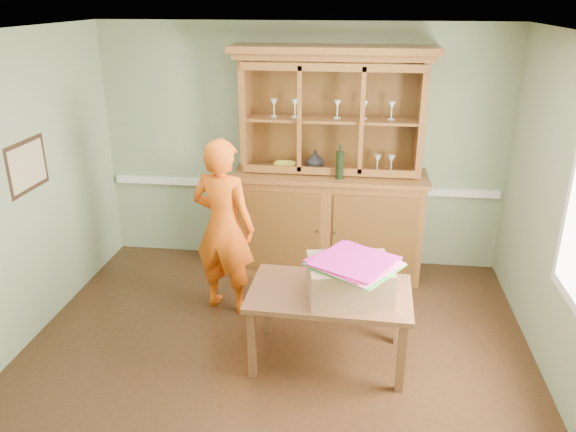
# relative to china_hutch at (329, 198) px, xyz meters

# --- Properties ---
(floor) EXTENTS (4.50, 4.50, 0.00)m
(floor) POSITION_rel_china_hutch_xyz_m (-0.34, -1.72, -0.86)
(floor) COLOR #472716
(floor) RESTS_ON ground
(ceiling) EXTENTS (4.50, 4.50, 0.00)m
(ceiling) POSITION_rel_china_hutch_xyz_m (-0.34, -1.72, 1.84)
(ceiling) COLOR white
(ceiling) RESTS_ON wall_back
(wall_back) EXTENTS (4.50, 0.00, 4.50)m
(wall_back) POSITION_rel_china_hutch_xyz_m (-0.34, 0.28, 0.49)
(wall_back) COLOR gray
(wall_back) RESTS_ON floor
(wall_left) EXTENTS (0.00, 4.00, 4.00)m
(wall_left) POSITION_rel_china_hutch_xyz_m (-2.59, -1.72, 0.49)
(wall_left) COLOR gray
(wall_left) RESTS_ON floor
(wall_right) EXTENTS (0.00, 4.00, 4.00)m
(wall_right) POSITION_rel_china_hutch_xyz_m (1.91, -1.72, 0.49)
(wall_right) COLOR gray
(wall_right) RESTS_ON floor
(wall_front) EXTENTS (4.50, 0.00, 4.50)m
(wall_front) POSITION_rel_china_hutch_xyz_m (-0.34, -3.72, 0.49)
(wall_front) COLOR gray
(wall_front) RESTS_ON floor
(chair_rail) EXTENTS (4.41, 0.05, 0.08)m
(chair_rail) POSITION_rel_china_hutch_xyz_m (-0.34, 0.26, 0.04)
(chair_rail) COLOR white
(chair_rail) RESTS_ON wall_back
(framed_map) EXTENTS (0.03, 0.60, 0.46)m
(framed_map) POSITION_rel_china_hutch_xyz_m (-2.57, -1.42, 0.69)
(framed_map) COLOR #311F13
(framed_map) RESTS_ON wall_left
(china_hutch) EXTENTS (2.10, 0.70, 2.47)m
(china_hutch) POSITION_rel_china_hutch_xyz_m (0.00, 0.00, 0.00)
(china_hutch) COLOR brown
(china_hutch) RESTS_ON floor
(dining_table) EXTENTS (1.36, 0.84, 0.67)m
(dining_table) POSITION_rel_china_hutch_xyz_m (0.12, -1.72, -0.27)
(dining_table) COLOR brown
(dining_table) RESTS_ON floor
(cardboard_box) EXTENTS (0.73, 0.62, 0.30)m
(cardboard_box) POSITION_rel_china_hutch_xyz_m (0.28, -1.79, -0.04)
(cardboard_box) COLOR #AD7B59
(cardboard_box) RESTS_ON dining_table
(kite_stack) EXTENTS (0.77, 0.77, 0.04)m
(kite_stack) POSITION_rel_china_hutch_xyz_m (0.32, -1.83, 0.13)
(kite_stack) COLOR green
(kite_stack) RESTS_ON cardboard_box
(person) EXTENTS (0.72, 0.56, 1.74)m
(person) POSITION_rel_china_hutch_xyz_m (-0.95, -0.97, 0.01)
(person) COLOR #F15C0F
(person) RESTS_ON floor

